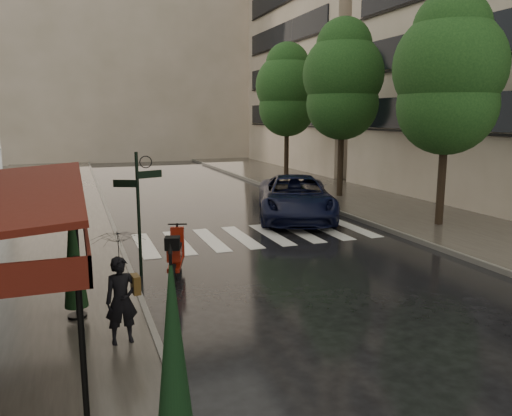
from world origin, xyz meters
TOP-DOWN VIEW (x-y plane):
  - ground at (0.00, 0.00)m, footprint 120.00×120.00m
  - sidewalk_near at (-4.50, 12.00)m, footprint 6.00×60.00m
  - sidewalk_far at (10.25, 12.00)m, footprint 5.50×60.00m
  - curb_near at (-1.45, 12.00)m, footprint 0.12×60.00m
  - curb_far at (7.45, 12.00)m, footprint 0.12×60.00m
  - crosswalk at (2.98, 6.00)m, footprint 7.85×3.20m
  - signpost at (-1.19, 3.00)m, footprint 1.17×0.29m
  - haussmann_far at (16.50, 26.00)m, footprint 8.00×16.00m
  - backdrop_building at (3.00, 38.00)m, footprint 22.00×6.00m
  - tree_near at (9.60, 5.00)m, footprint 3.80×3.80m
  - tree_mid at (9.50, 12.00)m, footprint 3.80×3.80m
  - tree_far at (9.70, 19.00)m, footprint 3.80×3.80m
  - pedestrian_with_umbrella at (-2.00, -0.92)m, footprint 0.99×1.00m
  - scooter at (-0.40, 2.63)m, footprint 0.81×1.80m
  - parked_car at (5.41, 8.24)m, footprint 4.60×6.54m
  - parasol_front at (-1.65, -3.77)m, footprint 0.42×0.42m
  - parasol_back at (-2.73, 0.50)m, footprint 0.44×0.44m

SIDE VIEW (x-z plane):
  - ground at x=0.00m, z-range 0.00..0.00m
  - crosswalk at x=2.98m, z-range 0.00..0.01m
  - sidewalk_near at x=-4.50m, z-range 0.00..0.12m
  - sidewalk_far at x=10.25m, z-range 0.00..0.12m
  - curb_near at x=-1.45m, z-range -0.01..0.15m
  - curb_far at x=7.45m, z-range -0.01..0.15m
  - scooter at x=-0.40m, z-range -0.04..1.17m
  - parked_car at x=5.41m, z-range 0.00..1.66m
  - parasol_front at x=-1.65m, z-range 0.21..2.56m
  - parasol_back at x=-2.73m, z-range 0.21..2.59m
  - pedestrian_with_umbrella at x=-2.00m, z-range 0.51..2.88m
  - signpost at x=-1.19m, z-range 0.28..3.38m
  - tree_near at x=9.60m, z-range 1.33..9.31m
  - tree_far at x=9.70m, z-range 1.37..9.54m
  - tree_mid at x=9.50m, z-range 1.42..9.76m
  - haussmann_far at x=16.50m, z-range 0.00..18.50m
  - backdrop_building at x=3.00m, z-range 0.00..20.00m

